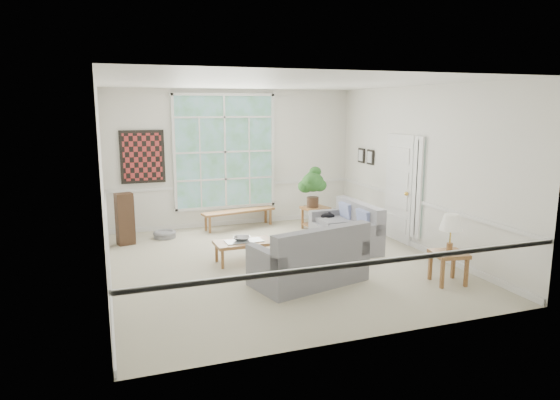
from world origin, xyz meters
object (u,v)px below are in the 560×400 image
(coffee_table, at_px, (244,252))
(end_table, at_px, (315,218))
(side_table, at_px, (448,268))
(loveseat_front, at_px, (309,253))
(loveseat_right, at_px, (345,226))

(coffee_table, distance_m, end_table, 2.70)
(end_table, bearing_deg, side_table, -81.60)
(loveseat_front, distance_m, end_table, 3.34)
(loveseat_front, xyz_separation_m, end_table, (1.42, 3.01, -0.21))
(loveseat_right, xyz_separation_m, loveseat_front, (-1.38, -1.53, 0.03))
(loveseat_front, relative_size, end_table, 3.39)
(loveseat_front, height_order, coffee_table, loveseat_front)
(end_table, bearing_deg, loveseat_front, -115.25)
(coffee_table, height_order, side_table, side_table)
(coffee_table, distance_m, side_table, 3.31)
(coffee_table, bearing_deg, end_table, 38.54)
(side_table, bearing_deg, end_table, 98.40)
(loveseat_front, relative_size, side_table, 3.47)
(loveseat_front, bearing_deg, end_table, 50.38)
(end_table, distance_m, side_table, 3.78)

